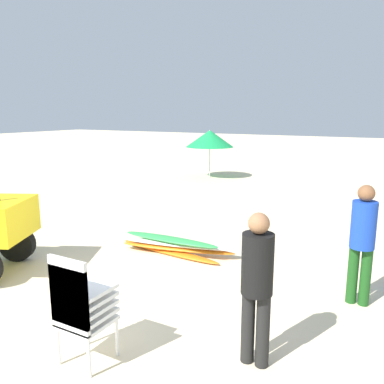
# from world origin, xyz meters

# --- Properties ---
(ground) EXTENTS (80.00, 80.00, 0.00)m
(ground) POSITION_xyz_m (0.00, 0.00, 0.00)
(ground) COLOR beige
(stacked_plastic_chairs) EXTENTS (0.48, 0.48, 1.20)m
(stacked_plastic_chairs) POSITION_xyz_m (0.75, -0.93, 0.70)
(stacked_plastic_chairs) COLOR white
(stacked_plastic_chairs) RESTS_ON ground
(surfboard_pile) EXTENTS (2.44, 0.76, 0.32)m
(surfboard_pile) POSITION_xyz_m (-0.12, 2.30, 0.16)
(surfboard_pile) COLOR orange
(surfboard_pile) RESTS_ON ground
(lifeguard_near_left) EXTENTS (0.32, 0.32, 1.64)m
(lifeguard_near_left) POSITION_xyz_m (3.06, 1.89, 0.94)
(lifeguard_near_left) COLOR #194C19
(lifeguard_near_left) RESTS_ON ground
(lifeguard_near_center) EXTENTS (0.32, 0.32, 1.61)m
(lifeguard_near_center) POSITION_xyz_m (2.29, -0.03, 0.92)
(lifeguard_near_center) COLOR black
(lifeguard_near_center) RESTS_ON ground
(beach_umbrella_left) EXTENTS (1.87, 1.87, 1.87)m
(beach_umbrella_left) POSITION_xyz_m (-3.42, 10.31, 1.54)
(beach_umbrella_left) COLOR beige
(beach_umbrella_left) RESTS_ON ground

